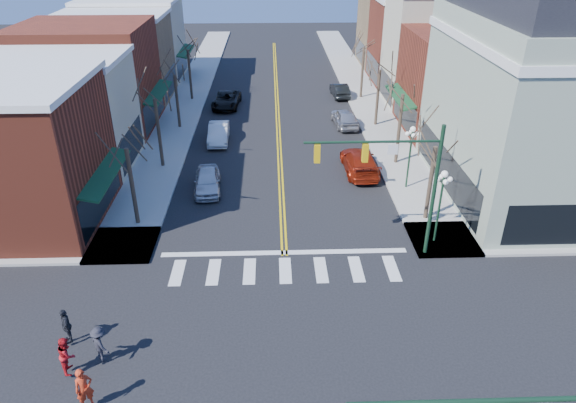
{
  "coord_description": "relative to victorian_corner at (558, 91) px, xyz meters",
  "views": [
    {
      "loc": [
        -0.58,
        -14.83,
        15.34
      ],
      "look_at": [
        0.21,
        8.32,
        2.8
      ],
      "focal_mm": 32.0,
      "sensor_mm": 36.0,
      "label": 1
    }
  ],
  "objects": [
    {
      "name": "ground",
      "position": [
        -16.5,
        -14.5,
        -6.66
      ],
      "size": [
        160.0,
        160.0,
        0.0
      ],
      "primitive_type": "plane",
      "color": "black",
      "rests_on": "ground"
    },
    {
      "name": "sidewalk_left",
      "position": [
        -25.25,
        5.5,
        -6.58
      ],
      "size": [
        3.5,
        70.0,
        0.15
      ],
      "primitive_type": "cube",
      "color": "#9E9B93",
      "rests_on": "ground"
    },
    {
      "name": "sidewalk_right",
      "position": [
        -7.75,
        5.5,
        -6.58
      ],
      "size": [
        3.5,
        70.0,
        0.15
      ],
      "primitive_type": "cube",
      "color": "#9E9B93",
      "rests_on": "ground"
    },
    {
      "name": "bldg_left_brick_a",
      "position": [
        -32.0,
        -2.75,
        -2.66
      ],
      "size": [
        10.0,
        8.5,
        8.0
      ],
      "primitive_type": "cube",
      "color": "maroon",
      "rests_on": "ground"
    },
    {
      "name": "bldg_left_stucco_a",
      "position": [
        -32.0,
        5.0,
        -2.91
      ],
      "size": [
        10.0,
        7.0,
        7.5
      ],
      "primitive_type": "cube",
      "color": "#B9B398",
      "rests_on": "ground"
    },
    {
      "name": "bldg_left_brick_b",
      "position": [
        -32.0,
        13.0,
        -2.41
      ],
      "size": [
        10.0,
        9.0,
        8.5
      ],
      "primitive_type": "cube",
      "color": "maroon",
      "rests_on": "ground"
    },
    {
      "name": "bldg_left_tan",
      "position": [
        -32.0,
        21.25,
        -2.76
      ],
      "size": [
        10.0,
        7.5,
        7.8
      ],
      "primitive_type": "cube",
      "color": "#937751",
      "rests_on": "ground"
    },
    {
      "name": "bldg_left_stucco_b",
      "position": [
        -32.0,
        29.0,
        -2.56
      ],
      "size": [
        10.0,
        8.0,
        8.2
      ],
      "primitive_type": "cube",
      "color": "#B9B398",
      "rests_on": "ground"
    },
    {
      "name": "bldg_right_brick_a",
      "position": [
        -1.0,
        11.25,
        -2.66
      ],
      "size": [
        10.0,
        8.5,
        8.0
      ],
      "primitive_type": "cube",
      "color": "maroon",
      "rests_on": "ground"
    },
    {
      "name": "bldg_right_stucco",
      "position": [
        -1.0,
        19.0,
        -1.66
      ],
      "size": [
        10.0,
        7.0,
        10.0
      ],
      "primitive_type": "cube",
      "color": "#B9B398",
      "rests_on": "ground"
    },
    {
      "name": "bldg_right_brick_b",
      "position": [
        -1.0,
        26.5,
        -2.41
      ],
      "size": [
        10.0,
        8.0,
        8.5
      ],
      "primitive_type": "cube",
      "color": "maroon",
      "rests_on": "ground"
    },
    {
      "name": "bldg_right_tan",
      "position": [
        -1.0,
        34.5,
        -2.16
      ],
      "size": [
        10.0,
        8.0,
        9.0
      ],
      "primitive_type": "cube",
      "color": "#937751",
      "rests_on": "ground"
    },
    {
      "name": "victorian_corner",
      "position": [
        0.0,
        0.0,
        0.0
      ],
      "size": [
        12.25,
        14.25,
        13.3
      ],
      "color": "#909E89",
      "rests_on": "ground"
    },
    {
      "name": "traffic_mast_far_right",
      "position": [
        -10.95,
        -7.1,
        -1.95
      ],
      "size": [
        6.6,
        0.28,
        7.2
      ],
      "color": "#14331E",
      "rests_on": "ground"
    },
    {
      "name": "lamppost_corner",
      "position": [
        -8.3,
        -6.0,
        -3.7
      ],
      "size": [
        0.36,
        0.36,
        4.33
      ],
      "color": "#14331E",
      "rests_on": "ground"
    },
    {
      "name": "lamppost_midblock",
      "position": [
        -8.3,
        0.5,
        -3.7
      ],
      "size": [
        0.36,
        0.36,
        4.33
      ],
      "color": "#14331E",
      "rests_on": "ground"
    },
    {
      "name": "tree_left_a",
      "position": [
        -24.9,
        -3.5,
        -4.28
      ],
      "size": [
        0.24,
        0.24,
        4.76
      ],
      "primitive_type": "cylinder",
      "color": "#382B21",
      "rests_on": "ground"
    },
    {
      "name": "tree_left_b",
      "position": [
        -24.9,
        4.5,
        -4.14
      ],
      "size": [
        0.24,
        0.24,
        5.04
      ],
      "primitive_type": "cylinder",
      "color": "#382B21",
      "rests_on": "ground"
    },
    {
      "name": "tree_left_c",
      "position": [
        -24.9,
        12.5,
        -4.38
      ],
      "size": [
        0.24,
        0.24,
        4.55
      ],
      "primitive_type": "cylinder",
      "color": "#382B21",
      "rests_on": "ground"
    },
    {
      "name": "tree_left_d",
      "position": [
        -24.9,
        20.5,
        -4.21
      ],
      "size": [
        0.24,
        0.24,
        4.9
      ],
      "primitive_type": "cylinder",
      "color": "#382B21",
      "rests_on": "ground"
    },
    {
      "name": "tree_right_a",
      "position": [
        -8.1,
        -3.5,
        -4.35
      ],
      "size": [
        0.24,
        0.24,
        4.62
      ],
      "primitive_type": "cylinder",
      "color": "#382B21",
      "rests_on": "ground"
    },
    {
      "name": "tree_right_b",
      "position": [
        -8.1,
        4.5,
        -4.07
      ],
      "size": [
        0.24,
        0.24,
        5.18
      ],
      "primitive_type": "cylinder",
      "color": "#382B21",
      "rests_on": "ground"
    },
    {
      "name": "tree_right_c",
      "position": [
        -8.1,
        12.5,
        -4.24
      ],
      "size": [
        0.24,
        0.24,
        4.83
      ],
      "primitive_type": "cylinder",
      "color": "#382B21",
      "rests_on": "ground"
    },
    {
      "name": "tree_right_d",
      "position": [
        -8.1,
        20.5,
        -4.17
      ],
      "size": [
        0.24,
        0.24,
        4.97
      ],
      "primitive_type": "cylinder",
      "color": "#382B21",
      "rests_on": "ground"
    },
    {
      "name": "car_left_near",
      "position": [
        -21.3,
        0.73,
        -5.96
      ],
      "size": [
        1.99,
        4.24,
        1.4
      ],
      "primitive_type": "imported",
      "rotation": [
        0.0,
        0.0,
        0.08
      ],
      "color": "silver",
      "rests_on": "ground"
    },
    {
      "name": "car_left_mid",
      "position": [
        -21.3,
        9.3,
        -5.94
      ],
      "size": [
        1.62,
        4.41,
        1.44
      ],
      "primitive_type": "imported",
      "rotation": [
        0.0,
        0.0,
        0.02
      ],
      "color": "silver",
      "rests_on": "ground"
    },
    {
      "name": "car_left_far",
      "position": [
        -21.3,
        18.21,
        -5.96
      ],
      "size": [
        2.72,
        5.19,
        1.39
      ],
      "primitive_type": "imported",
      "rotation": [
        0.0,
        0.0,
        -0.08
      ],
      "color": "black",
      "rests_on": "ground"
    },
    {
      "name": "car_right_near",
      "position": [
        -10.97,
        3.2,
        -5.88
      ],
      "size": [
        2.31,
        5.4,
        1.55
      ],
      "primitive_type": "imported",
      "rotation": [
        0.0,
        0.0,
        3.17
      ],
      "color": "maroon",
      "rests_on": "ground"
    },
    {
      "name": "car_right_mid",
      "position": [
        -10.77,
        12.59,
        -5.9
      ],
      "size": [
        2.2,
        4.6,
        1.52
      ],
      "primitive_type": "imported",
      "rotation": [
        0.0,
        0.0,
        3.23
      ],
      "color": "#ABAAAF",
      "rests_on": "ground"
    },
    {
      "name": "car_right_far",
      "position": [
        -10.15,
        21.1,
        -5.98
      ],
      "size": [
        1.71,
        4.19,
        1.35
      ],
      "primitive_type": "imported",
      "rotation": [
        0.0,
        0.0,
        3.21
      ],
      "color": "black",
      "rests_on": "ground"
    },
    {
      "name": "pedestrian_red_a",
      "position": [
        -23.8,
        -16.41,
        -5.66
      ],
      "size": [
        0.74,
        0.69,
        1.7
      ],
      "primitive_type": "imported",
      "rotation": [
        0.0,
        0.0,
        0.61
      ],
      "color": "red",
      "rests_on": "sidewalk_left"
    },
    {
      "name": "pedestrian_red_b",
      "position": [
        -25.0,
        -14.69,
        -5.71
      ],
      "size": [
        0.78,
        0.9,
        1.6
      ],
      "primitive_type": "imported",
      "rotation": [
        0.0,
        0.0,
        1.82
      ],
      "color": "#B11219",
      "rests_on": "sidewalk_left"
    },
    {
      "name": "pedestrian_dark_a",
      "position": [
        -25.57,
        -13.08,
        -5.7
      ],
      "size": [
        0.76,
        1.03,
        1.62
      ],
      "primitive_type": "imported",
      "rotation": [
        0.0,
        0.0,
        -1.13
      ],
      "color": "black",
      "rests_on": "sidewalk_left"
    },
    {
      "name": "pedestrian_dark_b",
      "position": [
        -23.91,
        -14.15,
        -5.73
      ],
      "size": [
        1.14,
        1.11,
        1.56
      ],
      "primitive_type": "imported",
      "rotation": [
        0.0,
        0.0,
        2.4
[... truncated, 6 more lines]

